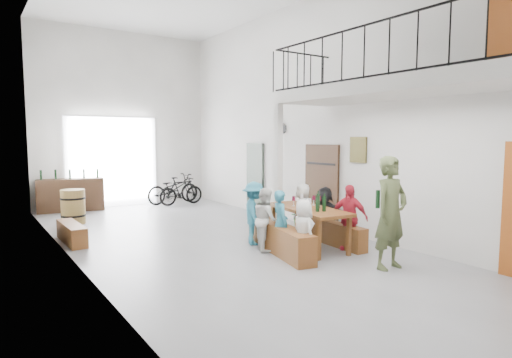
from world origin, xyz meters
TOP-DOWN VIEW (x-y plane):
  - floor at (0.00, 0.00)m, footprint 12.00×12.00m
  - room_walls at (0.00, 0.00)m, footprint 12.00×12.00m
  - gateway_portal at (-0.40, 5.94)m, footprint 2.80×0.08m
  - right_wall_decor at (2.70, -1.87)m, footprint 0.07×8.28m
  - balcony at (1.98, -3.13)m, footprint 1.52×5.62m
  - tasting_table at (1.28, -1.47)m, footprint 1.05×2.03m
  - bench_inner at (0.59, -1.42)m, footprint 0.87×2.32m
  - bench_wall at (1.86, -1.42)m, footprint 0.42×2.03m
  - tableware at (1.30, -1.48)m, footprint 0.60×1.15m
  - side_bench at (-2.50, 1.57)m, footprint 0.34×1.42m
  - oak_barrel at (-2.06, 3.62)m, footprint 0.59×0.59m
  - serving_counter at (-1.72, 5.65)m, footprint 1.88×0.80m
  - counter_bottles at (-1.72, 5.65)m, footprint 1.56×0.32m
  - guest_left_a at (0.55, -2.17)m, footprint 0.42×0.58m
  - guest_left_b at (0.53, -1.54)m, footprint 0.39×0.49m
  - guest_left_c at (0.48, -1.15)m, footprint 0.65×0.72m
  - guest_left_d at (0.54, -0.65)m, footprint 0.77×0.95m
  - guest_right_a at (1.81, -2.03)m, footprint 0.59×0.80m
  - guest_right_b at (1.88, -1.28)m, footprint 0.65×1.12m
  - guest_right_c at (1.79, -0.70)m, footprint 0.53×0.66m
  - host_standing at (1.49, -3.25)m, footprint 0.69×0.46m
  - potted_plant at (2.45, 0.21)m, footprint 0.49×0.46m
  - bicycle_near at (1.38, 5.36)m, footprint 1.91×0.85m
  - bicycle_far at (1.47, 4.93)m, footprint 1.54×0.51m

SIDE VIEW (x-z plane):
  - floor at x=0.00m, z-range 0.00..0.00m
  - side_bench at x=-2.50m, z-range 0.00..0.40m
  - potted_plant at x=2.45m, z-range 0.00..0.44m
  - bench_wall at x=1.86m, z-range 0.00..0.46m
  - bench_inner at x=0.59m, z-range 0.00..0.53m
  - oak_barrel at x=-2.06m, z-range 0.00..0.87m
  - bicycle_far at x=1.47m, z-range 0.00..0.91m
  - serving_counter at x=-1.72m, z-range 0.00..0.96m
  - bicycle_near at x=1.38m, z-range 0.00..0.97m
  - guest_left_a at x=0.55m, z-range 0.00..1.09m
  - guest_right_b at x=1.88m, z-range 0.00..1.15m
  - guest_right_c at x=1.79m, z-range 0.00..1.17m
  - guest_left_b at x=0.53m, z-range 0.00..1.20m
  - guest_left_c at x=0.48m, z-range 0.00..1.20m
  - guest_right_a at x=1.81m, z-range 0.00..1.27m
  - guest_left_d at x=0.54m, z-range 0.00..1.28m
  - tasting_table at x=1.28m, z-range 0.31..1.10m
  - tableware at x=1.30m, z-range 0.75..1.10m
  - host_standing at x=1.49m, z-range 0.00..1.86m
  - counter_bottles at x=-1.72m, z-range 0.96..1.24m
  - gateway_portal at x=-0.40m, z-range 0.00..2.80m
  - right_wall_decor at x=2.70m, z-range -0.80..4.28m
  - balcony at x=1.98m, z-range 0.97..4.96m
  - room_walls at x=0.00m, z-range -2.45..9.55m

